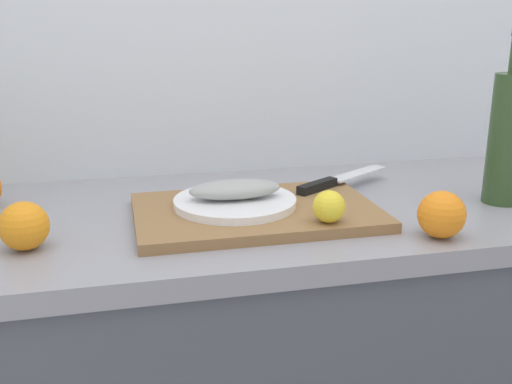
{
  "coord_description": "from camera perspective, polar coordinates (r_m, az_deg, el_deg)",
  "views": [
    {
      "loc": [
        -0.34,
        -1.11,
        1.27
      ],
      "look_at": [
        -0.09,
        -0.06,
        0.95
      ],
      "focal_mm": 41.81,
      "sensor_mm": 36.0,
      "label": 1
    }
  ],
  "objects": [
    {
      "name": "fish_fillet",
      "position": [
        1.14,
        -2.04,
        0.26
      ],
      "size": [
        0.18,
        0.08,
        0.04
      ],
      "primitive_type": "ellipsoid",
      "color": "#999E99",
      "rests_on": "white_plate"
    },
    {
      "name": "lemon_0",
      "position": [
        1.05,
        6.99,
        -1.39
      ],
      "size": [
        0.06,
        0.06,
        0.06
      ],
      "primitive_type": "sphere",
      "color": "yellow",
      "rests_on": "cutting_board"
    },
    {
      "name": "chef_knife",
      "position": [
        1.29,
        7.35,
        1.03
      ],
      "size": [
        0.26,
        0.18,
        0.02
      ],
      "rotation": [
        0.0,
        0.0,
        0.57
      ],
      "color": "silver",
      "rests_on": "cutting_board"
    },
    {
      "name": "white_plate",
      "position": [
        1.14,
        -2.02,
        -0.96
      ],
      "size": [
        0.24,
        0.24,
        0.01
      ],
      "primitive_type": "cylinder",
      "color": "white",
      "rests_on": "cutting_board"
    },
    {
      "name": "orange_2",
      "position": [
        1.08,
        17.33,
        -2.07
      ],
      "size": [
        0.08,
        0.08,
        0.08
      ],
      "primitive_type": "sphere",
      "color": "orange",
      "rests_on": "kitchen_counter"
    },
    {
      "name": "wine_bottle",
      "position": [
        1.3,
        22.93,
        4.97
      ],
      "size": [
        0.07,
        0.07,
        0.35
      ],
      "color": "#2D4723",
      "rests_on": "kitchen_counter"
    },
    {
      "name": "cutting_board",
      "position": [
        1.14,
        -0.0,
        -1.93
      ],
      "size": [
        0.46,
        0.3,
        0.02
      ],
      "primitive_type": "cube",
      "color": "olive",
      "rests_on": "kitchen_counter"
    },
    {
      "name": "back_wall",
      "position": [
        1.47,
        0.1,
        15.73
      ],
      "size": [
        3.2,
        0.05,
        2.5
      ],
      "primitive_type": "cube",
      "color": "silver",
      "rests_on": "ground_plane"
    },
    {
      "name": "orange_0",
      "position": [
        1.05,
        -21.31,
        -3.05
      ],
      "size": [
        0.08,
        0.08,
        0.08
      ],
      "primitive_type": "sphere",
      "color": "orange",
      "rests_on": "kitchen_counter"
    }
  ]
}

